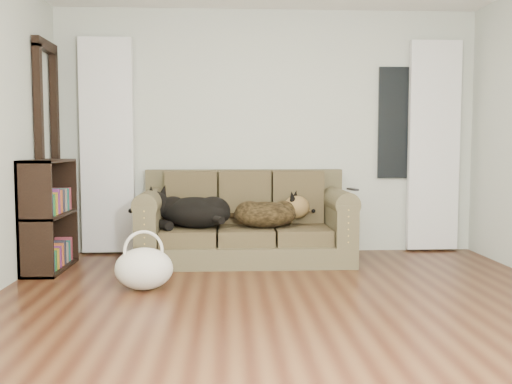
{
  "coord_description": "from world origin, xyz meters",
  "views": [
    {
      "loc": [
        -0.43,
        -3.67,
        1.15
      ],
      "look_at": [
        -0.17,
        1.6,
        0.72
      ],
      "focal_mm": 40.0,
      "sensor_mm": 36.0,
      "label": 1
    }
  ],
  "objects_px": {
    "sofa": "(246,216)",
    "tote_bag": "(144,270)",
    "dog_shepherd": "(269,213)",
    "bookshelf": "(49,216)",
    "dog_black_lab": "(191,214)"
  },
  "relations": [
    {
      "from": "sofa",
      "to": "tote_bag",
      "type": "xyz_separation_m",
      "value": [
        -0.85,
        -1.11,
        -0.29
      ]
    },
    {
      "from": "dog_shepherd",
      "to": "bookshelf",
      "type": "height_order",
      "value": "bookshelf"
    },
    {
      "from": "sofa",
      "to": "bookshelf",
      "type": "height_order",
      "value": "bookshelf"
    },
    {
      "from": "sofa",
      "to": "dog_black_lab",
      "type": "bearing_deg",
      "value": -176.06
    },
    {
      "from": "tote_bag",
      "to": "dog_shepherd",
      "type": "bearing_deg",
      "value": 44.07
    },
    {
      "from": "bookshelf",
      "to": "dog_shepherd",
      "type": "bearing_deg",
      "value": 2.33
    },
    {
      "from": "dog_black_lab",
      "to": "bookshelf",
      "type": "height_order",
      "value": "bookshelf"
    },
    {
      "from": "sofa",
      "to": "tote_bag",
      "type": "height_order",
      "value": "sofa"
    },
    {
      "from": "dog_black_lab",
      "to": "bookshelf",
      "type": "xyz_separation_m",
      "value": [
        -1.29,
        -0.27,
        0.02
      ]
    },
    {
      "from": "tote_bag",
      "to": "bookshelf",
      "type": "distance_m",
      "value": 1.31
    },
    {
      "from": "sofa",
      "to": "dog_shepherd",
      "type": "xyz_separation_m",
      "value": [
        0.23,
        -0.07,
        0.04
      ]
    },
    {
      "from": "tote_bag",
      "to": "bookshelf",
      "type": "height_order",
      "value": "bookshelf"
    },
    {
      "from": "tote_bag",
      "to": "dog_black_lab",
      "type": "bearing_deg",
      "value": 73.86
    },
    {
      "from": "dog_black_lab",
      "to": "tote_bag",
      "type": "relative_size",
      "value": 1.58
    },
    {
      "from": "dog_black_lab",
      "to": "bookshelf",
      "type": "bearing_deg",
      "value": -140.35
    }
  ]
}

